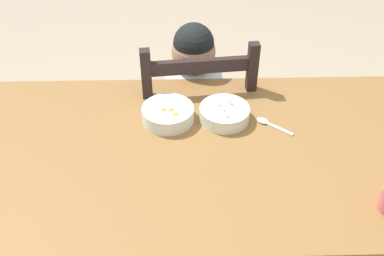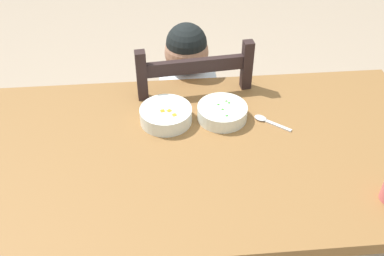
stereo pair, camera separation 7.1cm
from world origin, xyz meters
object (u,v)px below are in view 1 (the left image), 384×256
Objects in this scene: dining_chair at (195,132)px; child_figure at (194,100)px; dining_table at (187,172)px; bowl_of_peas at (224,113)px; bowl_of_carrots at (168,114)px; spoon at (268,123)px.

child_figure is at bearing -136.59° from dining_chair.
dining_table is at bearing -94.94° from dining_chair.
child_figure is 0.35m from bowl_of_peas.
child_figure is (-0.00, -0.00, 0.17)m from dining_chair.
dining_table is 0.49m from dining_chair.
bowl_of_carrots is (-0.19, -0.00, 0.00)m from bowl_of_peas.
bowl_of_peas reaches higher than spoon.
bowl_of_peas is 0.19m from bowl_of_carrots.
dining_chair is at bearing 71.39° from bowl_of_carrots.
dining_chair reaches higher than spoon.
dining_table is 1.68× the size of child_figure.
dining_table is 9.44× the size of bowl_of_peas.
spoon is (0.34, -0.03, -0.02)m from bowl_of_carrots.
bowl_of_carrots is at bearing 174.63° from spoon.
child_figure is at bearing 85.65° from dining_table.
bowl_of_peas is at bearing 0.01° from bowl_of_carrots.
child_figure is at bearing 108.03° from bowl_of_peas.
spoon is (0.24, -0.32, 0.13)m from child_figure.
dining_chair is at bearing 85.06° from dining_table.
bowl_of_peas is at bearing -71.97° from child_figure.
bowl_of_carrots is (-0.10, -0.29, 0.16)m from child_figure.
bowl_of_peas is at bearing 49.51° from dining_table.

